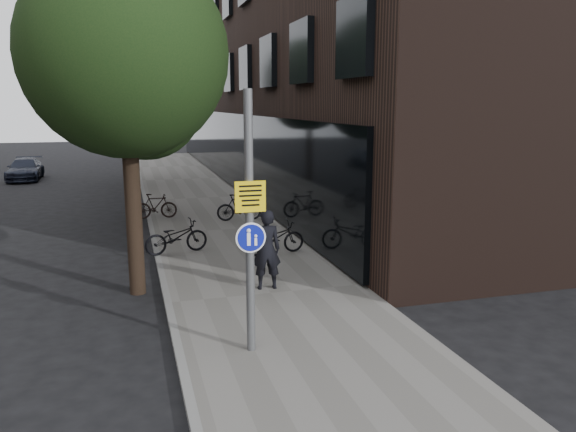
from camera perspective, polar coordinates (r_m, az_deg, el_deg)
name	(u,v)px	position (r m, az deg, el deg)	size (l,w,h in m)	color
ground	(305,365)	(9.69, 1.79, -14.86)	(120.00, 120.00, 0.00)	black
sidewalk	(222,231)	(18.98, -6.76, -1.55)	(4.50, 60.00, 0.12)	slate
curb_edge	(153,235)	(18.76, -13.56, -1.93)	(0.15, 60.00, 0.13)	slate
building_right_dark_brick	(331,15)	(32.61, 4.43, 19.67)	(12.00, 40.00, 18.00)	black
street_tree_near	(129,64)	(12.94, -15.87, 14.62)	(4.40, 4.40, 7.50)	black
street_tree_mid	(127,80)	(21.43, -16.07, 13.17)	(5.00, 5.00, 7.80)	black
street_tree_far	(126,87)	(30.42, -16.16, 12.51)	(5.00, 5.00, 7.80)	black
signpost	(250,224)	(9.25, -3.93, -0.79)	(0.51, 0.15, 4.39)	#595B5E
pedestrian	(266,249)	(12.71, -2.24, -3.41)	(0.67, 0.44, 1.84)	black
parked_bike_facade_near	(274,238)	(15.74, -1.39, -2.22)	(0.61, 1.76, 0.92)	black
parked_bike_facade_far	(239,207)	(20.29, -4.99, 0.89)	(0.45, 1.61, 0.97)	black
parked_bike_curb_near	(176,237)	(16.12, -11.29, -2.08)	(0.63, 1.80, 0.94)	black
parked_bike_curb_far	(156,206)	(21.15, -13.29, 1.00)	(0.43, 1.53, 0.92)	black
parked_car_far	(25,169)	(35.25, -25.15, 4.33)	(1.70, 4.18, 1.21)	#1A1F2F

